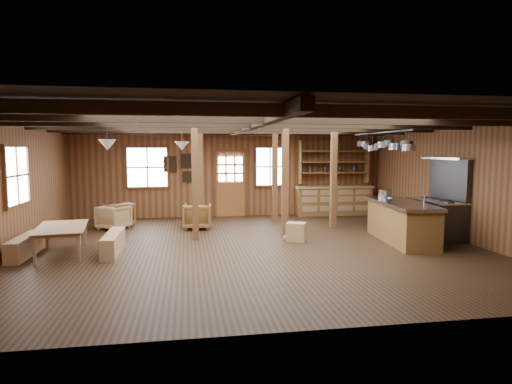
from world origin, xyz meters
The scene contains 22 objects.
room centered at (0.00, 0.00, 1.40)m, with size 10.04×9.04×2.84m.
ceiling_joists centered at (0.00, 0.18, 2.68)m, with size 9.80×8.82×0.18m.
timber_posts centered at (0.52, 2.08, 1.40)m, with size 3.95×2.35×2.80m.
back_door centered at (0.00, 4.45, 0.88)m, with size 1.02×0.08×2.15m.
window_back_left centered at (-2.60, 4.46, 1.60)m, with size 1.32×0.06×1.32m.
window_back_right centered at (1.30, 4.46, 1.60)m, with size 1.02×0.06×1.32m.
window_left centered at (-4.96, 0.50, 1.60)m, with size 0.14×1.24×1.32m.
notice_boards centered at (-1.50, 4.46, 1.64)m, with size 1.08×0.03×0.90m.
back_counter centered at (3.40, 4.20, 0.60)m, with size 2.55×0.60×2.45m.
pendant_lamps centered at (-2.25, 1.00, 2.25)m, with size 1.86×2.36×0.66m.
pot_rack centered at (3.16, 0.11, 2.26)m, with size 0.38×3.00×0.46m.
kitchen_island centered at (3.55, -0.06, 0.48)m, with size 1.11×2.57×1.20m.
step_stool centered at (1.13, 0.40, 0.22)m, with size 0.49×0.35×0.44m, color #976E44.
commercial_range centered at (4.65, 0.23, 0.64)m, with size 0.82×1.59×1.97m.
dining_table centered at (-3.90, -0.11, 0.30)m, with size 1.68×0.94×0.59m, color olive.
bench_wall centered at (-4.65, -0.11, 0.20)m, with size 0.28×1.49×0.41m, color #976E44.
bench_aisle centered at (-2.93, -0.11, 0.21)m, with size 0.29×1.53×0.42m, color #976E44.
armchair_a centered at (-3.33, 3.14, 0.33)m, with size 0.71×0.73×0.67m, color brown.
armchair_b centered at (-1.12, 2.39, 0.34)m, with size 0.73×0.75×0.68m, color brown.
armchair_c centered at (-3.36, 2.67, 0.32)m, with size 0.69×0.71×0.65m, color #997345.
counter_pot centered at (3.61, 0.94, 1.04)m, with size 0.33×0.33×0.20m, color #B1B4B8.
bowl centered at (3.30, 0.24, 0.97)m, with size 0.27×0.27×0.07m, color silver.
Camera 1 is at (-1.39, -9.24, 2.15)m, focal length 30.00 mm.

